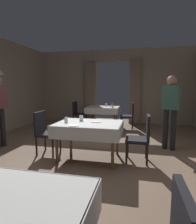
{
  "coord_description": "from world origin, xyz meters",
  "views": [
    {
      "loc": [
        1.09,
        -3.54,
        1.44
      ],
      "look_at": [
        0.22,
        0.37,
        0.92
      ],
      "focal_mm": 29.63,
      "sensor_mm": 36.0,
      "label": 1
    }
  ],
  "objects": [
    {
      "name": "plate_mid_b",
      "position": [
        -0.07,
        -0.36,
        0.76
      ],
      "size": [
        0.2,
        0.2,
        0.01
      ],
      "primitive_type": "cylinder",
      "color": "white",
      "rests_on": "dining_table_mid"
    },
    {
      "name": "plate_far_c",
      "position": [
        0.1,
        3.3,
        0.76
      ],
      "size": [
        0.22,
        0.22,
        0.01
      ],
      "primitive_type": "cylinder",
      "color": "white",
      "rests_on": "dining_table_far"
    },
    {
      "name": "chair_far_left",
      "position": [
        -1.17,
        3.11,
        0.52
      ],
      "size": [
        0.44,
        0.44,
        0.93
      ],
      "color": "black",
      "rests_on": "ground"
    },
    {
      "name": "glass_far_b",
      "position": [
        -0.14,
        3.46,
        0.8
      ],
      "size": [
        0.08,
        0.08,
        0.11
      ],
      "primitive_type": "cylinder",
      "color": "silver",
      "rests_on": "dining_table_far"
    },
    {
      "name": "person_waiter_by_doorway",
      "position": [
        1.8,
        0.95,
        1.02
      ],
      "size": [
        0.42,
        0.35,
        1.72
      ],
      "color": "black",
      "rests_on": "ground"
    },
    {
      "name": "wall_back",
      "position": [
        0.0,
        4.18,
        1.51
      ],
      "size": [
        6.4,
        0.27,
        3.0
      ],
      "color": "gray",
      "rests_on": "ground"
    },
    {
      "name": "dining_table_far",
      "position": [
        -0.2,
        3.14,
        0.66
      ],
      "size": [
        1.18,
        0.94,
        0.75
      ],
      "color": "brown",
      "rests_on": "ground"
    },
    {
      "name": "ground",
      "position": [
        0.0,
        0.0,
        0.0
      ],
      "size": [
        10.08,
        10.08,
        0.0
      ],
      "primitive_type": "plane",
      "color": "#7A604C"
    },
    {
      "name": "plate_mid_d",
      "position": [
        0.24,
        0.1,
        0.76
      ],
      "size": [
        0.22,
        0.22,
        0.01
      ],
      "primitive_type": "cylinder",
      "color": "white",
      "rests_on": "dining_table_mid"
    },
    {
      "name": "chair_far_right",
      "position": [
        0.78,
        3.06,
        0.52
      ],
      "size": [
        0.44,
        0.44,
        0.93
      ],
      "color": "black",
      "rests_on": "ground"
    },
    {
      "name": "dining_table_mid",
      "position": [
        0.12,
        -0.01,
        0.66
      ],
      "size": [
        1.31,
        0.98,
        0.75
      ],
      "color": "brown",
      "rests_on": "ground"
    },
    {
      "name": "chair_mid_left",
      "position": [
        -0.92,
        0.1,
        0.52
      ],
      "size": [
        0.44,
        0.44,
        0.93
      ],
      "color": "black",
      "rests_on": "ground"
    },
    {
      "name": "chair_mid_right",
      "position": [
        1.16,
        0.06,
        0.52
      ],
      "size": [
        0.44,
        0.44,
        0.93
      ],
      "color": "black",
      "rests_on": "ground"
    },
    {
      "name": "flower_vase_far",
      "position": [
        0.2,
        2.84,
        0.85
      ],
      "size": [
        0.07,
        0.07,
        0.18
      ],
      "color": "silver",
      "rests_on": "dining_table_far"
    },
    {
      "name": "plate_far_d",
      "position": [
        -0.25,
        2.82,
        0.76
      ],
      "size": [
        0.22,
        0.22,
        0.01
      ],
      "primitive_type": "cylinder",
      "color": "white",
      "rests_on": "dining_table_far"
    },
    {
      "name": "glass_mid_a",
      "position": [
        -0.1,
        0.17,
        0.81
      ],
      "size": [
        0.08,
        0.08,
        0.11
      ],
      "primitive_type": "cylinder",
      "color": "silver",
      "rests_on": "dining_table_mid"
    },
    {
      "name": "glass_mid_c",
      "position": [
        -0.35,
        -0.06,
        0.8
      ],
      "size": [
        0.07,
        0.07,
        0.1
      ],
      "primitive_type": "cylinder",
      "color": "silver",
      "rests_on": "dining_table_mid"
    }
  ]
}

